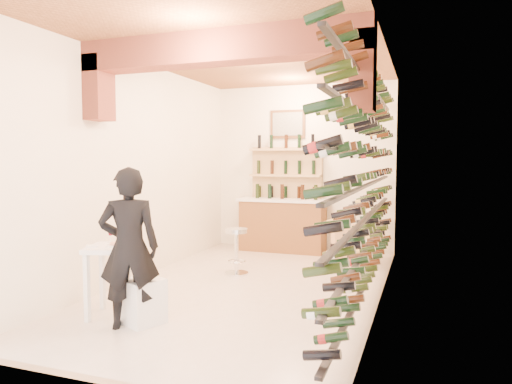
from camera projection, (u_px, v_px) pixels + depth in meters
ground at (249, 288)px, 6.46m from camera, size 6.00×6.00×0.00m
room_shell at (241, 121)px, 6.06m from camera, size 3.52×6.02×3.21m
wine_rack at (364, 177)px, 5.84m from camera, size 0.32×5.70×2.56m
back_counter at (283, 223)px, 9.01m from camera, size 1.70×0.62×1.29m
back_shelving at (286, 190)px, 9.19m from camera, size 1.40×0.31×2.73m
tasting_table at (114, 258)px, 5.26m from camera, size 0.69×0.69×0.97m
white_stool at (143, 301)px, 5.05m from camera, size 0.51×0.51×0.48m
person at (129, 248)px, 4.89m from camera, size 0.74×0.66×1.69m
chrome_barstool at (236, 248)px, 7.19m from camera, size 0.36×0.36×0.71m
crate_lower at (349, 254)px, 7.87m from camera, size 0.60×0.45×0.34m
crate_upper at (349, 235)px, 7.85m from camera, size 0.65×0.55×0.32m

